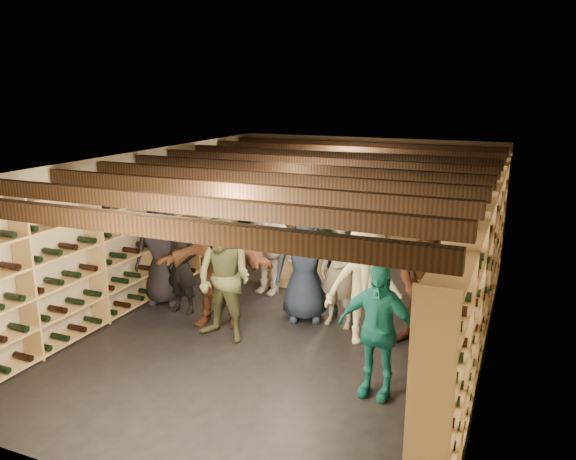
{
  "coord_description": "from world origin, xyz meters",
  "views": [
    {
      "loc": [
        3.03,
        -7.28,
        3.4
      ],
      "look_at": [
        -0.18,
        0.2,
        1.32
      ],
      "focal_mm": 35.0,
      "sensor_mm": 36.0,
      "label": 1
    }
  ],
  "objects_px": {
    "crate_stack_left": "(277,266)",
    "person_3": "(365,285)",
    "person_2": "(224,280)",
    "person_4": "(377,330)",
    "person_7": "(341,270)",
    "person_12": "(438,261)",
    "person_10": "(343,253)",
    "person_9": "(266,239)",
    "crate_stack_right": "(325,268)",
    "crate_loose": "(442,272)",
    "person_6": "(305,261)",
    "person_5": "(217,265)",
    "person_0": "(162,250)",
    "person_8": "(429,283)",
    "person_1": "(182,266)"
  },
  "relations": [
    {
      "from": "person_7",
      "to": "person_9",
      "type": "relative_size",
      "value": 0.89
    },
    {
      "from": "person_12",
      "to": "person_1",
      "type": "bearing_deg",
      "value": -175.68
    },
    {
      "from": "person_0",
      "to": "crate_stack_left",
      "type": "bearing_deg",
      "value": 29.98
    },
    {
      "from": "person_3",
      "to": "person_5",
      "type": "bearing_deg",
      "value": 163.63
    },
    {
      "from": "person_6",
      "to": "crate_stack_right",
      "type": "bearing_deg",
      "value": 76.06
    },
    {
      "from": "crate_stack_right",
      "to": "person_5",
      "type": "height_order",
      "value": "person_5"
    },
    {
      "from": "crate_stack_left",
      "to": "person_2",
      "type": "bearing_deg",
      "value": -83.42
    },
    {
      "from": "person_0",
      "to": "person_1",
      "type": "xyz_separation_m",
      "value": [
        0.5,
        -0.22,
        -0.15
      ]
    },
    {
      "from": "person_1",
      "to": "person_6",
      "type": "distance_m",
      "value": 1.9
    },
    {
      "from": "crate_stack_left",
      "to": "person_3",
      "type": "bearing_deg",
      "value": -38.94
    },
    {
      "from": "crate_stack_right",
      "to": "person_4",
      "type": "relative_size",
      "value": 0.43
    },
    {
      "from": "person_2",
      "to": "person_6",
      "type": "distance_m",
      "value": 1.33
    },
    {
      "from": "person_0",
      "to": "person_9",
      "type": "xyz_separation_m",
      "value": [
        1.35,
        1.01,
        0.06
      ]
    },
    {
      "from": "person_4",
      "to": "person_10",
      "type": "bearing_deg",
      "value": 121.26
    },
    {
      "from": "crate_loose",
      "to": "person_6",
      "type": "xyz_separation_m",
      "value": [
        -1.63,
        -2.82,
        0.81
      ]
    },
    {
      "from": "person_8",
      "to": "person_9",
      "type": "height_order",
      "value": "person_9"
    },
    {
      "from": "person_10",
      "to": "person_12",
      "type": "distance_m",
      "value": 1.49
    },
    {
      "from": "crate_stack_right",
      "to": "person_9",
      "type": "bearing_deg",
      "value": -136.5
    },
    {
      "from": "person_5",
      "to": "person_7",
      "type": "xyz_separation_m",
      "value": [
        1.66,
        0.65,
        -0.06
      ]
    },
    {
      "from": "person_3",
      "to": "person_10",
      "type": "bearing_deg",
      "value": 100.38
    },
    {
      "from": "crate_stack_left",
      "to": "person_9",
      "type": "relative_size",
      "value": 0.36
    },
    {
      "from": "crate_stack_right",
      "to": "person_2",
      "type": "bearing_deg",
      "value": -102.06
    },
    {
      "from": "crate_stack_right",
      "to": "person_8",
      "type": "height_order",
      "value": "person_8"
    },
    {
      "from": "person_9",
      "to": "person_12",
      "type": "xyz_separation_m",
      "value": [
        2.74,
        0.4,
        -0.16
      ]
    },
    {
      "from": "crate_stack_right",
      "to": "crate_loose",
      "type": "xyz_separation_m",
      "value": [
        1.83,
        1.35,
        -0.25
      ]
    },
    {
      "from": "person_9",
      "to": "person_12",
      "type": "relative_size",
      "value": 1.2
    },
    {
      "from": "crate_stack_right",
      "to": "person_8",
      "type": "bearing_deg",
      "value": -40.81
    },
    {
      "from": "person_1",
      "to": "person_9",
      "type": "xyz_separation_m",
      "value": [
        0.84,
        1.23,
        0.21
      ]
    },
    {
      "from": "person_6",
      "to": "person_12",
      "type": "relative_size",
      "value": 1.13
    },
    {
      "from": "crate_stack_left",
      "to": "person_10",
      "type": "height_order",
      "value": "person_10"
    },
    {
      "from": "crate_stack_right",
      "to": "person_2",
      "type": "distance_m",
      "value": 2.67
    },
    {
      "from": "crate_loose",
      "to": "person_8",
      "type": "relative_size",
      "value": 0.27
    },
    {
      "from": "person_3",
      "to": "person_9",
      "type": "distance_m",
      "value": 2.33
    },
    {
      "from": "crate_stack_left",
      "to": "person_2",
      "type": "height_order",
      "value": "person_2"
    },
    {
      "from": "person_2",
      "to": "person_4",
      "type": "distance_m",
      "value": 2.35
    },
    {
      "from": "person_4",
      "to": "person_5",
      "type": "bearing_deg",
      "value": 163.48
    },
    {
      "from": "person_5",
      "to": "person_6",
      "type": "bearing_deg",
      "value": 15.72
    },
    {
      "from": "crate_stack_left",
      "to": "crate_loose",
      "type": "height_order",
      "value": "crate_stack_left"
    },
    {
      "from": "person_7",
      "to": "person_9",
      "type": "height_order",
      "value": "person_9"
    },
    {
      "from": "person_3",
      "to": "person_12",
      "type": "distance_m",
      "value": 1.73
    },
    {
      "from": "person_4",
      "to": "person_2",
      "type": "bearing_deg",
      "value": 169.86
    },
    {
      "from": "person_2",
      "to": "person_3",
      "type": "xyz_separation_m",
      "value": [
        1.78,
        0.66,
        -0.04
      ]
    },
    {
      "from": "person_8",
      "to": "person_12",
      "type": "xyz_separation_m",
      "value": [
        -0.09,
        1.43,
        -0.14
      ]
    },
    {
      "from": "person_6",
      "to": "person_9",
      "type": "relative_size",
      "value": 0.95
    },
    {
      "from": "person_2",
      "to": "person_7",
      "type": "bearing_deg",
      "value": 47.03
    },
    {
      "from": "person_1",
      "to": "person_3",
      "type": "relative_size",
      "value": 0.9
    },
    {
      "from": "person_9",
      "to": "person_8",
      "type": "bearing_deg",
      "value": -10.17
    },
    {
      "from": "person_3",
      "to": "person_6",
      "type": "distance_m",
      "value": 1.13
    },
    {
      "from": "person_6",
      "to": "person_8",
      "type": "distance_m",
      "value": 1.88
    },
    {
      "from": "person_6",
      "to": "crate_loose",
      "type": "bearing_deg",
      "value": 38.34
    }
  ]
}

